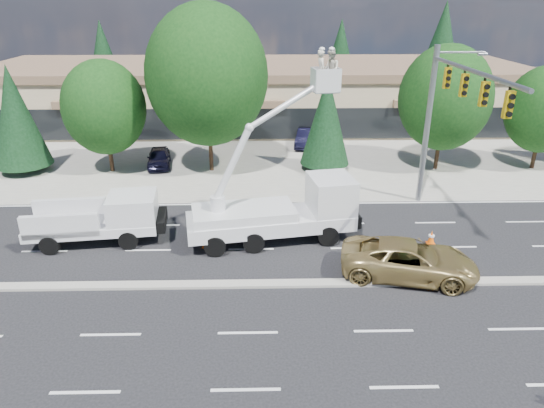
{
  "coord_description": "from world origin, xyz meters",
  "views": [
    {
      "loc": [
        0.57,
        -17.66,
        11.33
      ],
      "look_at": [
        1.03,
        3.19,
        2.4
      ],
      "focal_mm": 32.0,
      "sensor_mm": 36.0,
      "label": 1
    }
  ],
  "objects_px": {
    "signal_mast": "(445,108)",
    "bucket_truck": "(286,202)",
    "utility_pickup": "(103,223)",
    "minivan": "(409,260)"
  },
  "relations": [
    {
      "from": "signal_mast",
      "to": "bucket_truck",
      "type": "height_order",
      "value": "bucket_truck"
    },
    {
      "from": "signal_mast",
      "to": "utility_pickup",
      "type": "bearing_deg",
      "value": -170.88
    },
    {
      "from": "utility_pickup",
      "to": "minivan",
      "type": "height_order",
      "value": "utility_pickup"
    },
    {
      "from": "signal_mast",
      "to": "minivan",
      "type": "distance_m",
      "value": 8.87
    },
    {
      "from": "utility_pickup",
      "to": "minivan",
      "type": "relative_size",
      "value": 1.11
    },
    {
      "from": "utility_pickup",
      "to": "bucket_truck",
      "type": "distance_m",
      "value": 9.17
    },
    {
      "from": "signal_mast",
      "to": "minivan",
      "type": "height_order",
      "value": "signal_mast"
    },
    {
      "from": "signal_mast",
      "to": "minivan",
      "type": "relative_size",
      "value": 1.73
    },
    {
      "from": "utility_pickup",
      "to": "bucket_truck",
      "type": "relative_size",
      "value": 0.7
    },
    {
      "from": "utility_pickup",
      "to": "minivan",
      "type": "distance_m",
      "value": 14.75
    }
  ]
}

